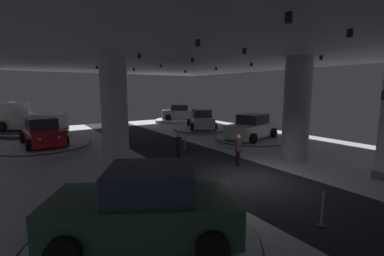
% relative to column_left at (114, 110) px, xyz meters
% --- Properties ---
extents(ground, '(24.00, 44.00, 0.06)m').
position_rel_column_left_xyz_m(ground, '(3.76, -5.90, -2.77)').
color(ground, silver).
extents(ceiling_with_spotlights, '(24.00, 44.00, 0.39)m').
position_rel_column_left_xyz_m(ceiling_with_spotlights, '(3.76, -5.90, 2.80)').
color(ceiling_with_spotlights, silver).
extents(column_left, '(1.36, 1.36, 5.50)m').
position_rel_column_left_xyz_m(column_left, '(0.00, 0.00, 0.00)').
color(column_left, silver).
rests_on(column_left, ground).
extents(column_right, '(1.38, 1.38, 5.50)m').
position_rel_column_left_xyz_m(column_right, '(8.22, -5.05, 0.00)').
color(column_right, '#ADADB2').
rests_on(column_right, ground).
extents(display_platform_mid_right, '(5.07, 5.07, 0.35)m').
position_rel_column_left_xyz_m(display_platform_mid_right, '(9.31, -0.82, -2.56)').
color(display_platform_mid_right, '#B7B7BC').
rests_on(display_platform_mid_right, ground).
extents(display_car_mid_right, '(4.50, 2.98, 1.71)m').
position_rel_column_left_xyz_m(display_car_mid_right, '(9.34, -0.81, -1.63)').
color(display_car_mid_right, silver).
rests_on(display_car_mid_right, display_platform_mid_right).
extents(display_platform_deep_right, '(5.85, 5.85, 0.29)m').
position_rel_column_left_xyz_m(display_platform_deep_right, '(11.39, 12.29, -2.59)').
color(display_platform_deep_right, silver).
rests_on(display_platform_deep_right, ground).
extents(display_car_deep_right, '(4.56, 3.54, 1.71)m').
position_rel_column_left_xyz_m(display_car_deep_right, '(11.36, 12.30, -1.69)').
color(display_car_deep_right, silver).
rests_on(display_car_deep_right, display_platform_deep_right).
extents(display_platform_near_left, '(5.36, 5.36, 0.38)m').
position_rel_column_left_xyz_m(display_platform_near_left, '(-1.93, -8.24, -2.54)').
color(display_platform_near_left, silver).
rests_on(display_platform_near_left, ground).
extents(display_car_near_left, '(4.54, 3.69, 1.71)m').
position_rel_column_left_xyz_m(display_car_near_left, '(-1.90, -8.25, -1.61)').
color(display_car_near_left, '#2D5638').
rests_on(display_car_near_left, display_platform_near_left).
extents(display_platform_deep_left, '(5.68, 5.68, 0.35)m').
position_rel_column_left_xyz_m(display_platform_deep_left, '(-3.31, 12.31, -2.55)').
color(display_platform_deep_left, '#333338').
rests_on(display_platform_deep_left, ground).
extents(pickup_truck_deep_left, '(5.38, 5.06, 2.30)m').
position_rel_column_left_xyz_m(pickup_truck_deep_left, '(-3.56, 12.52, -1.46)').
color(pickup_truck_deep_left, silver).
rests_on(pickup_truck_deep_left, display_platform_deep_left).
extents(display_platform_far_left, '(5.61, 5.61, 0.31)m').
position_rel_column_left_xyz_m(display_platform_far_left, '(-3.02, 5.17, -2.57)').
color(display_platform_far_left, silver).
rests_on(display_platform_far_left, ground).
extents(display_car_far_left, '(2.54, 4.36, 1.71)m').
position_rel_column_left_xyz_m(display_car_far_left, '(-3.02, 5.20, -1.67)').
color(display_car_far_left, red).
rests_on(display_car_far_left, display_platform_far_left).
extents(display_platform_far_right, '(5.13, 5.13, 0.25)m').
position_rel_column_left_xyz_m(display_platform_far_right, '(9.65, 5.71, -2.61)').
color(display_platform_far_right, '#B7B7BC').
rests_on(display_platform_far_right, ground).
extents(display_car_far_right, '(3.57, 4.56, 1.71)m').
position_rel_column_left_xyz_m(display_car_far_right, '(9.63, 5.68, -1.73)').
color(display_car_far_right, silver).
rests_on(display_car_far_right, display_platform_far_right).
extents(visitor_walking_near, '(0.32, 0.32, 1.59)m').
position_rel_column_left_xyz_m(visitor_walking_near, '(4.75, -4.29, -1.84)').
color(visitor_walking_near, black).
rests_on(visitor_walking_near, ground).
extents(visitor_walking_far, '(0.32, 0.32, 1.59)m').
position_rel_column_left_xyz_m(visitor_walking_far, '(2.54, -2.26, -1.84)').
color(visitor_walking_far, black).
rests_on(visitor_walking_far, ground).
extents(stanchion_a, '(0.28, 0.28, 1.01)m').
position_rel_column_left_xyz_m(stanchion_a, '(2.66, -9.83, -2.38)').
color(stanchion_a, '#333338').
rests_on(stanchion_a, ground).
extents(stanchion_c, '(0.28, 0.28, 1.01)m').
position_rel_column_left_xyz_m(stanchion_c, '(4.26, -0.14, -2.38)').
color(stanchion_c, '#333338').
rests_on(stanchion_c, ground).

